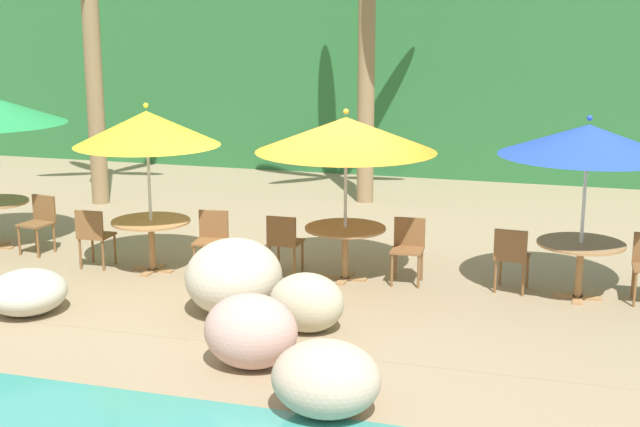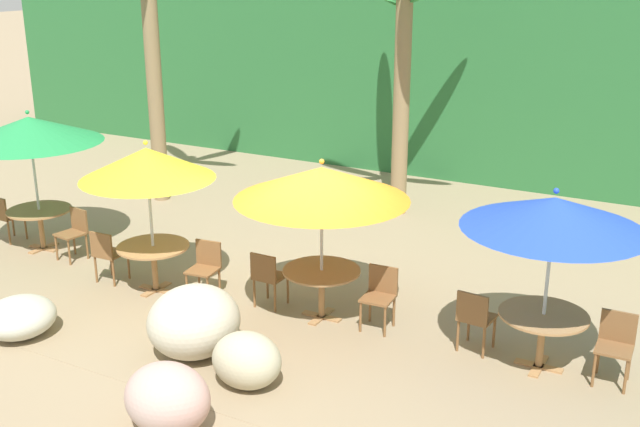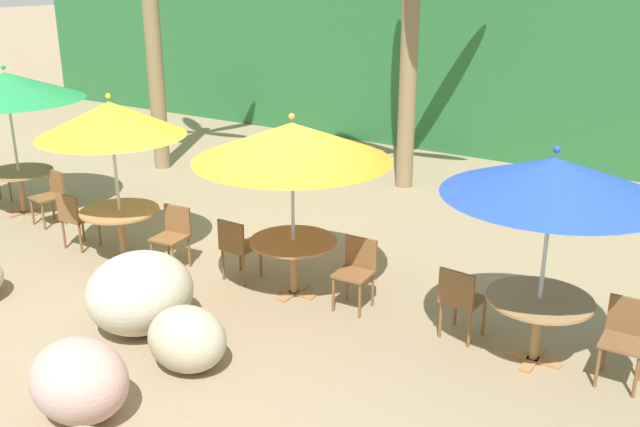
{
  "view_description": "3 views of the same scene",
  "coord_description": "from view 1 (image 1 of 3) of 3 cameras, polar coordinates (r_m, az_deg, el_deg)",
  "views": [
    {
      "loc": [
        3.27,
        -11.17,
        3.63
      ],
      "look_at": [
        -0.02,
        -0.05,
        0.94
      ],
      "focal_mm": 49.82,
      "sensor_mm": 36.0,
      "label": 1
    },
    {
      "loc": [
        5.01,
        -8.64,
        4.87
      ],
      "look_at": [
        0.0,
        0.58,
        1.39
      ],
      "focal_mm": 42.95,
      "sensor_mm": 36.0,
      "label": 2
    },
    {
      "loc": [
        5.05,
        -6.61,
        4.0
      ],
      "look_at": [
        0.4,
        0.55,
        0.98
      ],
      "focal_mm": 39.71,
      "sensor_mm": 36.0,
      "label": 3
    }
  ],
  "objects": [
    {
      "name": "chair_green_seaward",
      "position": [
        14.05,
        -17.56,
        -0.38
      ],
      "size": [
        0.48,
        0.49,
        0.87
      ],
      "color": "brown",
      "rests_on": "ground"
    },
    {
      "name": "terrace_deck",
      "position": [
        12.19,
        0.17,
        -4.26
      ],
      "size": [
        18.0,
        5.2,
        0.01
      ],
      "color": "#937F60",
      "rests_on": "ground"
    },
    {
      "name": "chair_yellow_inland",
      "position": [
        12.97,
        -14.34,
        -1.26
      ],
      "size": [
        0.43,
        0.44,
        0.87
      ],
      "color": "brown",
      "rests_on": "ground"
    },
    {
      "name": "rock_seawall",
      "position": [
        10.23,
        -13.46,
        -5.76
      ],
      "size": [
        14.81,
        3.42,
        0.94
      ],
      "color": "#B1C290",
      "rests_on": "ground"
    },
    {
      "name": "umbrella_orange",
      "position": [
        11.77,
        1.67,
        5.09
      ],
      "size": [
        2.42,
        2.42,
        2.34
      ],
      "color": "silver",
      "rests_on": "ground"
    },
    {
      "name": "foliage_backdrop",
      "position": [
        20.44,
        7.42,
        11.17
      ],
      "size": [
        28.0,
        2.4,
        6.0
      ],
      "color": "#286633",
      "rests_on": "ground"
    },
    {
      "name": "dining_table_blue",
      "position": [
        11.73,
        16.39,
        -2.39
      ],
      "size": [
        1.1,
        1.1,
        0.74
      ],
      "color": "#A37547",
      "rests_on": "ground"
    },
    {
      "name": "chair_orange_seaward",
      "position": [
        12.02,
        5.69,
        -2.04
      ],
      "size": [
        0.44,
        0.45,
        0.87
      ],
      "color": "brown",
      "rests_on": "ground"
    },
    {
      "name": "umbrella_yellow",
      "position": [
        12.39,
        -11.07,
        5.39
      ],
      "size": [
        2.01,
        2.01,
        2.38
      ],
      "color": "silver",
      "rests_on": "ground"
    },
    {
      "name": "chair_yellow_seaward",
      "position": [
        12.49,
        -6.97,
        -1.5
      ],
      "size": [
        0.47,
        0.47,
        0.87
      ],
      "color": "brown",
      "rests_on": "ground"
    },
    {
      "name": "dining_table_orange",
      "position": [
        12.04,
        1.63,
        -1.45
      ],
      "size": [
        1.1,
        1.1,
        0.74
      ],
      "color": "#A37547",
      "rests_on": "ground"
    },
    {
      "name": "palm_tree_second",
      "position": [
        16.7,
        3.02,
        12.52
      ],
      "size": [
        3.65,
        3.39,
        5.02
      ],
      "color": "olive",
      "rests_on": "ground"
    },
    {
      "name": "chair_blue_inland",
      "position": [
        11.76,
        12.19,
        -2.61
      ],
      "size": [
        0.45,
        0.46,
        0.87
      ],
      "color": "brown",
      "rests_on": "ground"
    },
    {
      "name": "dining_table_yellow",
      "position": [
        12.65,
        -10.79,
        -0.98
      ],
      "size": [
        1.1,
        1.1,
        0.74
      ],
      "color": "#A37547",
      "rests_on": "ground"
    },
    {
      "name": "umbrella_blue",
      "position": [
        11.45,
        16.84,
        4.52
      ],
      "size": [
        2.2,
        2.2,
        2.35
      ],
      "color": "silver",
      "rests_on": "ground"
    },
    {
      "name": "chair_orange_inland",
      "position": [
        12.23,
        -2.33,
        -1.72
      ],
      "size": [
        0.42,
        0.43,
        0.87
      ],
      "color": "brown",
      "rests_on": "ground"
    },
    {
      "name": "ground_plane",
      "position": [
        12.19,
        0.17,
        -4.28
      ],
      "size": [
        120.0,
        120.0,
        0.0
      ],
      "primitive_type": "plane",
      "color": "#937F60"
    }
  ]
}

